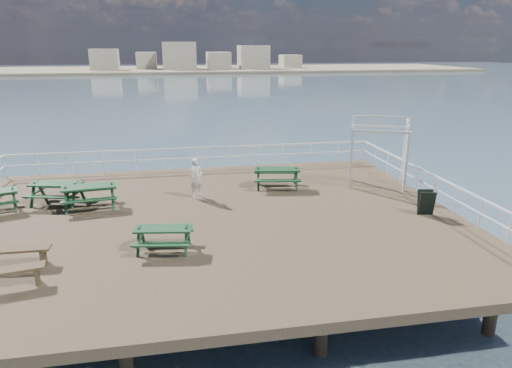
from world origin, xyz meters
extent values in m
cube|color=brown|center=(0.00, 0.00, -0.15)|extent=(18.00, 14.00, 0.30)
plane|color=#3D5166|center=(0.00, 40.00, -2.00)|extent=(300.00, 300.00, 0.00)
cube|color=tan|center=(15.00, 135.00, -1.60)|extent=(160.00, 40.00, 0.80)
cube|color=beige|center=(-20.00, 132.00, 1.80)|extent=(8.00, 8.00, 6.00)
cube|color=beige|center=(-8.00, 132.00, 1.30)|extent=(6.00, 8.00, 5.00)
cube|color=beige|center=(2.00, 132.00, 2.80)|extent=(10.00, 8.00, 8.00)
cube|color=beige|center=(14.00, 132.00, 1.30)|extent=(7.00, 8.00, 5.00)
cube|color=beige|center=(25.00, 132.00, 2.30)|extent=(9.00, 8.00, 7.00)
cube|color=beige|center=(38.00, 132.00, 0.80)|extent=(6.00, 8.00, 4.00)
cylinder|color=brown|center=(7.50, -5.50, -1.35)|extent=(0.36, 0.36, 2.10)
cylinder|color=brown|center=(-7.50, 5.50, -1.35)|extent=(0.36, 0.36, 2.10)
cylinder|color=brown|center=(7.50, 5.50, -1.35)|extent=(0.36, 0.36, 2.10)
cube|color=white|center=(0.00, 6.85, 1.05)|extent=(17.70, 0.07, 0.07)
cube|color=white|center=(0.00, 6.85, 0.55)|extent=(17.70, 0.05, 0.05)
cylinder|color=white|center=(-8.85, 6.85, 0.55)|extent=(0.05, 0.05, 1.10)
cube|color=white|center=(8.85, 0.00, 1.05)|extent=(0.07, 13.70, 0.07)
cube|color=white|center=(8.85, 0.00, 0.55)|extent=(0.05, 13.70, 0.05)
cube|color=#153A1D|center=(-7.08, 2.22, 0.44)|extent=(0.51, 1.42, 0.06)
cube|color=#153A1D|center=(-7.17, 2.51, 0.38)|extent=(0.23, 0.52, 0.89)
cube|color=#153A1D|center=(-6.99, 1.93, 0.38)|extent=(0.23, 0.52, 0.89)
cube|color=#153A1D|center=(-4.30, 1.89, 0.81)|extent=(2.04, 0.99, 0.07)
cube|color=#153A1D|center=(-4.38, 2.54, 0.49)|extent=(1.99, 0.50, 0.05)
cube|color=#153A1D|center=(-4.23, 1.24, 0.49)|extent=(1.99, 0.50, 0.05)
cube|color=#153A1D|center=(-5.12, 1.79, 0.47)|extent=(0.27, 1.58, 0.07)
cube|color=#153A1D|center=(-3.49, 1.98, 0.47)|extent=(0.27, 1.58, 0.07)
cube|color=#153A1D|center=(-5.16, 2.12, 0.42)|extent=(0.15, 0.57, 0.96)
cube|color=#153A1D|center=(-5.08, 1.47, 0.42)|extent=(0.15, 0.57, 0.96)
cube|color=#153A1D|center=(-3.53, 2.31, 0.42)|extent=(0.15, 0.57, 0.96)
cube|color=#153A1D|center=(-3.45, 1.66, 0.42)|extent=(0.15, 0.57, 0.96)
cube|color=#153A1D|center=(-4.30, 1.89, 0.27)|extent=(1.75, 0.29, 0.07)
cube|color=#153A1D|center=(3.24, 3.10, 0.80)|extent=(2.05, 1.09, 0.06)
cube|color=#153A1D|center=(3.36, 3.73, 0.49)|extent=(1.96, 0.61, 0.05)
cube|color=#153A1D|center=(3.13, 2.46, 0.49)|extent=(1.96, 0.61, 0.05)
cube|color=#153A1D|center=(2.45, 3.24, 0.46)|extent=(0.36, 1.56, 0.06)
cube|color=#153A1D|center=(4.04, 2.95, 0.46)|extent=(0.36, 1.56, 0.06)
cube|color=#153A1D|center=(2.50, 3.56, 0.41)|extent=(0.18, 0.56, 0.95)
cube|color=#153A1D|center=(2.39, 2.92, 0.41)|extent=(0.18, 0.56, 0.95)
cube|color=#153A1D|center=(4.10, 3.27, 0.41)|extent=(0.18, 0.56, 0.95)
cube|color=#153A1D|center=(3.99, 2.63, 0.41)|extent=(0.18, 0.56, 0.95)
cube|color=#153A1D|center=(3.24, 3.10, 0.27)|extent=(1.72, 0.39, 0.06)
cube|color=#153A1D|center=(-5.62, 2.56, 0.80)|extent=(2.06, 1.21, 0.06)
cube|color=#153A1D|center=(-5.46, 3.18, 0.48)|extent=(1.94, 0.74, 0.05)
cube|color=#153A1D|center=(-5.78, 1.93, 0.48)|extent=(1.94, 0.74, 0.05)
cube|color=#153A1D|center=(-6.40, 2.76, 0.46)|extent=(0.47, 1.53, 0.06)
cube|color=#153A1D|center=(-4.84, 2.35, 0.46)|extent=(0.47, 1.53, 0.06)
cube|color=#153A1D|center=(-6.32, 3.07, 0.41)|extent=(0.22, 0.56, 0.94)
cube|color=#153A1D|center=(-6.48, 2.44, 0.41)|extent=(0.22, 0.56, 0.94)
cube|color=#153A1D|center=(-4.76, 2.67, 0.41)|extent=(0.22, 0.56, 0.94)
cube|color=#153A1D|center=(-4.92, 2.04, 0.41)|extent=(0.22, 0.56, 0.94)
cube|color=#153A1D|center=(-5.62, 2.56, 0.27)|extent=(1.69, 0.51, 0.06)
cube|color=#153A1D|center=(-1.51, -2.48, 0.69)|extent=(1.76, 0.91, 0.06)
cube|color=#153A1D|center=(-1.43, -1.93, 0.42)|extent=(1.69, 0.49, 0.05)
cube|color=#153A1D|center=(-1.60, -3.03, 0.42)|extent=(1.69, 0.49, 0.05)
cube|color=#153A1D|center=(-2.20, -2.37, 0.40)|extent=(0.29, 1.35, 0.06)
cube|color=#153A1D|center=(-0.82, -2.59, 0.40)|extent=(0.29, 1.35, 0.06)
cube|color=#153A1D|center=(-2.16, -2.09, 0.35)|extent=(0.15, 0.49, 0.82)
cube|color=#153A1D|center=(-2.25, -2.65, 0.35)|extent=(0.15, 0.49, 0.82)
cube|color=#153A1D|center=(-0.78, -2.31, 0.35)|extent=(0.15, 0.49, 0.82)
cube|color=#153A1D|center=(-0.87, -2.87, 0.35)|extent=(0.15, 0.49, 0.82)
cube|color=#153A1D|center=(-1.51, -2.48, 0.23)|extent=(1.48, 0.31, 0.06)
cube|color=brown|center=(-5.39, -4.03, 0.48)|extent=(1.83, 0.75, 0.07)
cube|color=brown|center=(-4.73, -3.90, 0.22)|extent=(0.16, 0.39, 0.44)
cube|color=brown|center=(-5.53, -2.75, 0.48)|extent=(1.78, 0.44, 0.07)
cube|color=brown|center=(-4.86, -2.76, 0.22)|extent=(0.09, 0.38, 0.44)
cube|color=white|center=(6.33, 2.44, 1.23)|extent=(0.12, 0.12, 2.46)
cube|color=white|center=(6.79, 3.58, 1.23)|extent=(0.12, 0.12, 2.46)
cube|color=white|center=(8.41, 1.60, 1.23)|extent=(0.12, 0.12, 2.46)
cube|color=white|center=(8.87, 2.74, 1.23)|extent=(0.12, 0.12, 2.46)
cube|color=white|center=(7.37, 2.02, 2.50)|extent=(2.31, 0.99, 0.08)
cube|color=white|center=(7.83, 3.16, 2.50)|extent=(2.31, 0.99, 0.08)
cube|color=white|center=(7.60, 2.59, 3.02)|extent=(2.30, 0.99, 0.07)
cube|color=black|center=(7.78, -1.25, 0.45)|extent=(0.60, 0.34, 0.93)
cube|color=black|center=(7.82, -1.06, 0.45)|extent=(0.60, 0.34, 0.93)
imported|color=silver|center=(-0.24, 2.35, 0.80)|extent=(0.70, 0.62, 1.60)
camera|label=1|loc=(-1.07, -15.34, 5.92)|focal=32.00mm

